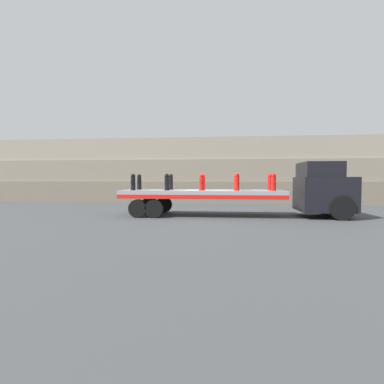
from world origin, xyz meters
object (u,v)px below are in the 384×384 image
Objects in this scene: truck_cab at (325,189)px; fire_hydrant_red_near_3 at (237,182)px; fire_hydrant_black_near_0 at (133,182)px; fire_hydrant_red_near_4 at (273,182)px; flatbed_trailer at (193,195)px; fire_hydrant_red_far_4 at (270,182)px; fire_hydrant_black_far_1 at (171,182)px; fire_hydrant_red_near_2 at (201,182)px; fire_hydrant_black_near_1 at (167,182)px; fire_hydrant_red_far_3 at (236,182)px; fire_hydrant_black_far_0 at (139,182)px; fire_hydrant_red_far_2 at (203,182)px.

fire_hydrant_red_near_3 is (-4.32, -0.56, 0.35)m from truck_cab.
fire_hydrant_black_near_0 is 1.00× the size of fire_hydrant_red_near_4.
flatbed_trailer is 4.05m from fire_hydrant_red_far_4.
fire_hydrant_red_near_3 is 2.06m from fire_hydrant_red_far_4.
fire_hydrant_black_far_1 is 2.06m from fire_hydrant_red_near_2.
flatbed_trailer is at bearing 131.48° from fire_hydrant_red_near_2.
fire_hydrant_black_near_1 and fire_hydrant_red_far_3 have the same top height.
truck_cab is at bearing -7.36° from fire_hydrant_red_far_3.
fire_hydrant_black_near_0 is 1.00× the size of fire_hydrant_red_near_2.
fire_hydrant_red_near_2 is 1.00× the size of fire_hydrant_red_near_3.
fire_hydrant_red_far_3 is at bearing 172.64° from truck_cab.
fire_hydrant_red_near_3 is at bearing 180.00° from fire_hydrant_red_near_4.
fire_hydrant_black_far_0 is 1.00× the size of fire_hydrant_red_near_3.
fire_hydrant_red_far_2 is at bearing 180.00° from fire_hydrant_red_far_3.
flatbed_trailer is at bearing -131.48° from fire_hydrant_red_far_2.
fire_hydrant_red_near_3 reaches higher than flatbed_trailer.
fire_hydrant_black_far_0 is 1.00× the size of fire_hydrant_red_near_4.
fire_hydrant_black_near_0 and fire_hydrant_black_far_1 have the same top height.
fire_hydrant_red_near_4 is at bearing 0.00° from fire_hydrant_black_near_0.
fire_hydrant_black_near_1 is at bearing -175.90° from truck_cab.
fire_hydrant_red_far_3 reaches higher than flatbed_trailer.
flatbed_trailer is at bearing 10.62° from fire_hydrant_black_near_0.
fire_hydrant_red_near_4 is (3.47, 0.00, 0.00)m from fire_hydrant_red_near_2.
fire_hydrant_red_far_4 is (6.93, 1.12, 0.00)m from fire_hydrant_black_near_0.
fire_hydrant_black_far_0 is 1.00× the size of fire_hydrant_red_far_2.
fire_hydrant_black_near_1 and fire_hydrant_red_far_4 have the same top height.
fire_hydrant_red_far_2 is at bearing 90.00° from fire_hydrant_red_near_2.
truck_cab is 3.23× the size of fire_hydrant_red_far_4.
fire_hydrant_black_near_0 is at bearing -90.00° from fire_hydrant_black_far_0.
fire_hydrant_black_near_0 is at bearing 180.00° from fire_hydrant_red_near_3.
fire_hydrant_black_near_1 is 1.00× the size of fire_hydrant_red_near_2.
fire_hydrant_black_far_1 is 1.00× the size of fire_hydrant_red_far_3.
fire_hydrant_red_near_3 is (1.73, -1.12, 0.00)m from fire_hydrant_red_far_2.
fire_hydrant_black_far_0 is 5.32m from fire_hydrant_red_near_3.
truck_cab is 6.09m from fire_hydrant_red_near_2.
truck_cab reaches higher than fire_hydrant_black_far_1.
fire_hydrant_black_near_0 is at bearing 180.00° from fire_hydrant_red_near_2.
fire_hydrant_red_near_2 is at bearing 0.00° from fire_hydrant_black_near_1.
truck_cab is at bearing 4.10° from fire_hydrant_black_near_1.
fire_hydrant_red_far_2 is 1.00× the size of fire_hydrant_red_far_4.
fire_hydrant_red_near_2 is 1.00× the size of fire_hydrant_red_near_4.
fire_hydrant_red_near_2 is (3.47, -1.12, 0.00)m from fire_hydrant_black_far_0.
fire_hydrant_red_near_2 is at bearing 180.00° from fire_hydrant_red_near_3.
fire_hydrant_red_near_3 is at bearing -12.11° from fire_hydrant_black_far_0.
fire_hydrant_red_near_2 is (0.49, -0.56, 0.65)m from flatbed_trailer.
fire_hydrant_black_far_0 and fire_hydrant_red_far_3 have the same top height.
fire_hydrant_black_near_0 is 7.02m from fire_hydrant_red_far_4.
fire_hydrant_red_far_3 is (3.47, 0.00, 0.00)m from fire_hydrant_black_far_1.
flatbed_trailer is 9.76× the size of fire_hydrant_black_near_1.
fire_hydrant_red_far_2 is (1.73, 1.12, 0.00)m from fire_hydrant_black_near_1.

